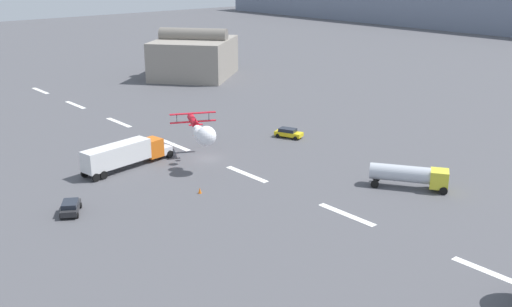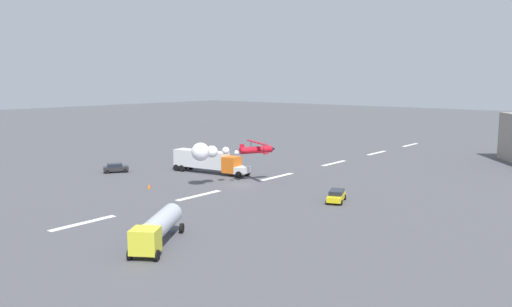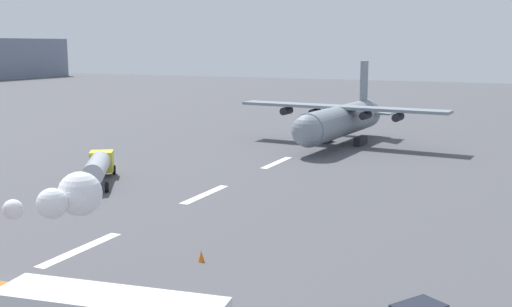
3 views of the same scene
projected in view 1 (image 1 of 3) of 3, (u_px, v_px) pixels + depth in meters
ground_plane at (208, 158)px, 86.30m from camera, size 440.00×440.00×0.00m
runway_stripe_0 at (40, 91)px, 130.37m from camera, size 8.00×0.90×0.01m
runway_stripe_1 at (75, 105)px, 117.78m from camera, size 8.00×0.90×0.01m
runway_stripe_2 at (119, 122)px, 105.19m from camera, size 8.00×0.90×0.01m
runway_stripe_3 at (174, 145)px, 92.60m from camera, size 8.00×0.90×0.01m
runway_stripe_4 at (247, 174)px, 80.00m from camera, size 8.00×0.90×0.01m
runway_stripe_5 at (347, 214)px, 67.41m from camera, size 8.00×0.90×0.01m
runway_stripe_6 at (492, 273)px, 54.82m from camera, size 8.00×0.90×0.01m
stunt_biplane_red at (202, 132)px, 80.83m from camera, size 12.63×8.26×2.66m
semi_truck_orange at (125, 154)px, 81.68m from camera, size 4.86×14.21×3.70m
fuel_tanker_truck at (410, 175)px, 74.72m from camera, size 9.43×7.36×2.90m
followme_car_yellow at (71, 207)px, 67.45m from camera, size 4.41×3.70×1.52m
airport_staff_sedan at (288, 133)px, 96.15m from camera, size 4.83×3.33×1.52m
hangar_building at (194, 57)px, 144.25m from camera, size 26.31×26.84×11.84m
traffic_cone_near at (115, 152)px, 88.15m from camera, size 0.44×0.44×0.75m
traffic_cone_far at (200, 190)px, 73.39m from camera, size 0.44×0.44×0.75m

